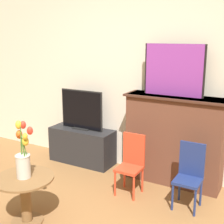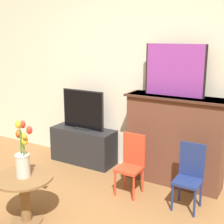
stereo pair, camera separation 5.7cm
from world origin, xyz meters
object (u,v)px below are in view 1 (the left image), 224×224
(tv_monitor, at_px, (82,110))
(chair_blue, at_px, (190,173))
(painting, at_px, (174,70))
(chair_red, at_px, (131,161))
(vase_tulips, at_px, (23,156))

(tv_monitor, bearing_deg, chair_blue, -14.36)
(tv_monitor, bearing_deg, painting, 1.71)
(painting, bearing_deg, tv_monitor, -178.29)
(chair_blue, bearing_deg, chair_red, -177.48)
(tv_monitor, distance_m, chair_red, 1.14)
(chair_blue, distance_m, vase_tulips, 1.68)
(painting, bearing_deg, chair_blue, -50.88)
(tv_monitor, bearing_deg, vase_tulips, -75.94)
(tv_monitor, height_order, chair_blue, tv_monitor)
(painting, relative_size, chair_blue, 1.04)
(tv_monitor, xyz_separation_m, chair_red, (0.98, -0.45, -0.38))
(tv_monitor, relative_size, chair_red, 0.95)
(tv_monitor, height_order, chair_red, tv_monitor)
(chair_red, bearing_deg, chair_blue, 2.52)
(chair_red, xyz_separation_m, vase_tulips, (-0.61, -1.02, 0.30))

